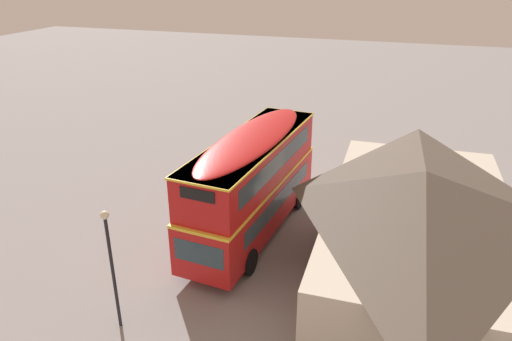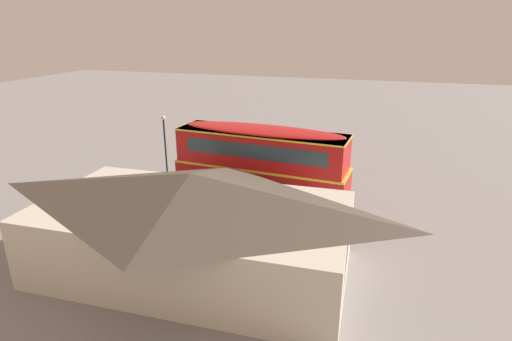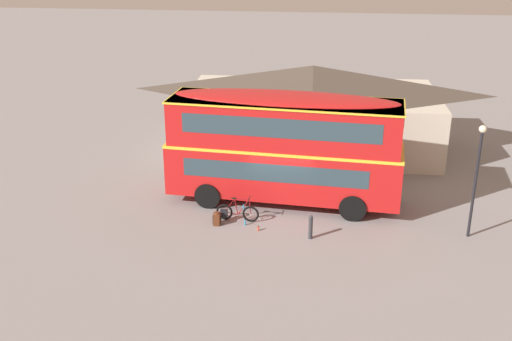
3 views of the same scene
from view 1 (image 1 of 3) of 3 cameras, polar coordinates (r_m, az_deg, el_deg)
name	(u,v)px [view 1 (image 1 of 3)]	position (r m, az deg, el deg)	size (l,w,h in m)	color
ground_plane	(242,229)	(22.41, -1.67, -7.01)	(120.00, 120.00, 0.00)	gray
double_decker_bus	(252,180)	(20.95, -0.43, -1.13)	(9.98, 3.38, 4.79)	black
touring_bicycle	(226,201)	(24.08, -3.65, -3.69)	(1.77, 0.46, 1.05)	black
backpack_on_ground	(223,195)	(24.85, -3.97, -3.01)	(0.33, 0.34, 0.55)	#592D19
water_bottle_red_squeeze	(204,213)	(23.68, -6.27, -5.05)	(0.08, 0.08, 0.22)	#D84C33
water_bottle_blue_sports	(216,208)	(23.98, -4.78, -4.53)	(0.06, 0.06, 0.26)	#338CBF
pub_building	(418,223)	(19.39, 18.92, -5.99)	(13.39, 7.42, 4.44)	beige
street_lamp	(111,258)	(16.16, -17.07, -9.98)	(0.28, 0.28, 4.48)	black
kerb_bollard	(177,224)	(22.06, -9.47, -6.39)	(0.16, 0.16, 0.97)	#333338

